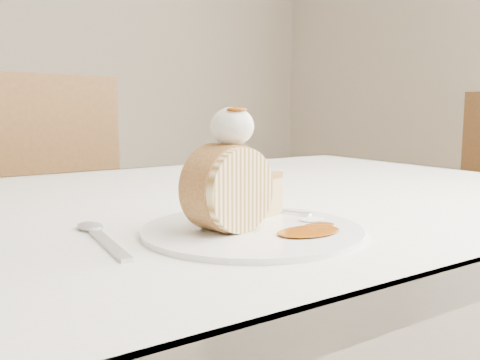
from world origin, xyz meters
TOP-DOWN VIEW (x-y plane):
  - table at (0.00, 0.20)m, footprint 1.40×0.90m
  - chair_far at (-0.08, 1.04)m, footprint 0.57×0.57m
  - plate at (-0.05, -0.03)m, footprint 0.33×0.33m
  - roulade_slice at (-0.08, -0.03)m, footprint 0.10×0.07m
  - cake_chunk at (-0.01, 0.02)m, footprint 0.07×0.07m
  - whipped_cream at (-0.08, -0.02)m, footprint 0.05×0.05m
  - caramel_drizzle at (-0.08, -0.03)m, footprint 0.02×0.02m
  - caramel_pool at (-0.02, -0.09)m, footprint 0.09×0.08m
  - fork at (0.02, 0.02)m, footprint 0.08×0.15m
  - spoon at (-0.21, 0.00)m, footprint 0.04×0.17m

SIDE VIEW (x-z plane):
  - chair_far at x=-0.08m, z-range 0.07..1.05m
  - table at x=0.00m, z-range 0.29..1.04m
  - spoon at x=-0.21m, z-range 0.75..0.75m
  - plate at x=-0.05m, z-range 0.75..0.76m
  - fork at x=0.02m, z-range 0.76..0.76m
  - caramel_pool at x=-0.02m, z-range 0.76..0.76m
  - cake_chunk at x=-0.01m, z-range 0.76..0.80m
  - roulade_slice at x=-0.08m, z-range 0.76..0.85m
  - whipped_cream at x=-0.08m, z-range 0.85..0.90m
  - caramel_drizzle at x=-0.08m, z-range 0.90..0.90m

